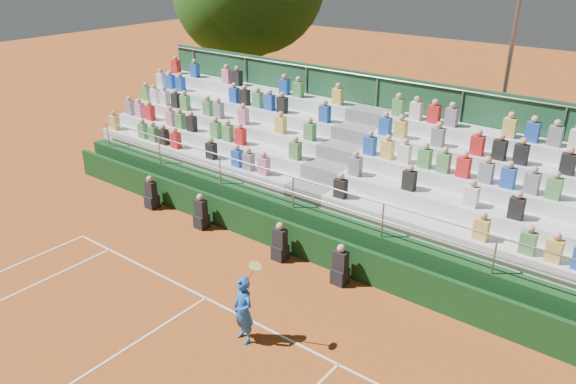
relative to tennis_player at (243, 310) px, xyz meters
The scene contains 6 objects.
ground 2.20m from the tennis_player, 161.78° to the left, with size 90.00×90.00×0.00m, color #A64E1B.
courtside_wall 4.30m from the tennis_player, 116.68° to the left, with size 20.00×0.15×1.00m, color black.
line_officials 4.78m from the tennis_player, 134.78° to the left, with size 8.18×0.40×1.19m.
grandstand 7.33m from the tennis_player, 105.23° to the left, with size 20.00×5.20×4.40m.
tennis_player is the anchor object (origin of this frame).
floodlight_mast 13.60m from the tennis_player, 84.72° to the left, with size 0.60×0.25×8.55m.
Camera 1 is at (9.19, -8.34, 8.46)m, focal length 35.00 mm.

